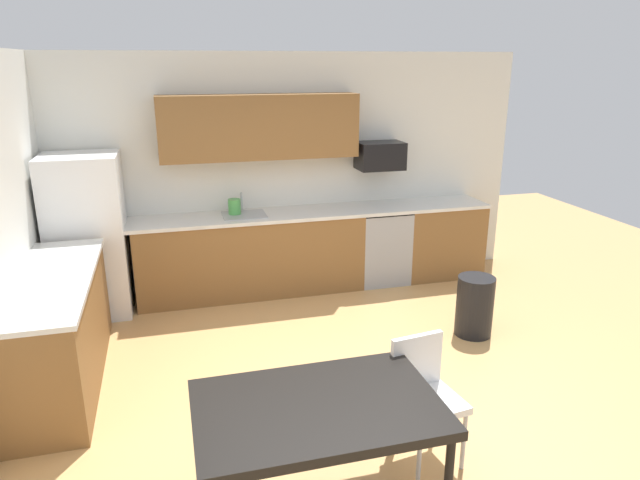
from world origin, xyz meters
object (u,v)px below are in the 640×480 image
object	(u,v)px
dining_table	(318,413)
trash_bin	(475,306)
refrigerator	(88,236)
kettle	(235,208)
chair_near_table	(424,389)
oven_range	(380,244)
microwave	(380,156)

from	to	relation	value
dining_table	trash_bin	size ratio (longest dim) A/B	2.33
refrigerator	kettle	xyz separation A→B (m)	(1.55, 0.13, 0.17)
dining_table	refrigerator	bearing A→B (deg)	114.86
kettle	dining_table	bearing A→B (deg)	-89.62
refrigerator	chair_near_table	size ratio (longest dim) A/B	2.00
trash_bin	refrigerator	bearing A→B (deg)	156.99
trash_bin	kettle	xyz separation A→B (m)	(-2.11, 1.68, 0.72)
dining_table	trash_bin	world-z (taller)	dining_table
chair_near_table	refrigerator	bearing A→B (deg)	127.86
dining_table	trash_bin	distance (m)	2.81
dining_table	chair_near_table	xyz separation A→B (m)	(0.82, 0.32, -0.17)
refrigerator	kettle	bearing A→B (deg)	4.79
dining_table	chair_near_table	bearing A→B (deg)	21.26
refrigerator	oven_range	world-z (taller)	refrigerator
chair_near_table	trash_bin	bearing A→B (deg)	50.22
microwave	dining_table	world-z (taller)	microwave
microwave	chair_near_table	world-z (taller)	microwave
oven_range	trash_bin	bearing A→B (deg)	-77.36
chair_near_table	kettle	xyz separation A→B (m)	(-0.84, 3.21, 0.52)
oven_range	refrigerator	bearing A→B (deg)	-178.61
chair_near_table	trash_bin	xyz separation A→B (m)	(1.27, 1.52, -0.20)
refrigerator	oven_range	size ratio (longest dim) A/B	1.87
microwave	trash_bin	distance (m)	2.16
microwave	kettle	xyz separation A→B (m)	(-1.74, -0.05, -0.51)
oven_range	microwave	bearing A→B (deg)	90.00
oven_range	trash_bin	distance (m)	1.68
dining_table	kettle	size ratio (longest dim) A/B	7.00
microwave	chair_near_table	size ratio (longest dim) A/B	0.64
oven_range	chair_near_table	size ratio (longest dim) A/B	1.07
oven_range	microwave	size ratio (longest dim) A/B	1.69
oven_range	dining_table	distance (m)	3.89
refrigerator	dining_table	world-z (taller)	refrigerator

